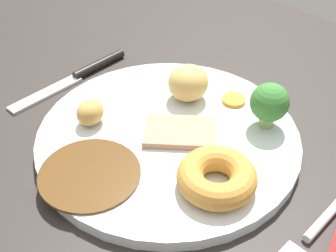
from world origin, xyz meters
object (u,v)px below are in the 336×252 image
Objects in this scene: roast_potato_left at (90,113)px; fork at (314,231)px; yorkshire_pudding at (217,177)px; knife at (81,74)px; carrot_coin_front at (234,100)px; meat_slice_main at (180,132)px; dinner_plate at (168,137)px; roast_potato_right at (188,83)px; broccoli_floret at (269,103)px.

roast_potato_left reaches higher than fork.
yorkshire_pudding is at bearing -170.78° from roast_potato_left.
knife is (10.42, -5.86, -2.41)cm from roast_potato_left.
roast_potato_left is at bearing 9.22° from yorkshire_pudding.
yorkshire_pudding is 14.51cm from carrot_coin_front.
meat_slice_main is 9.18cm from carrot_coin_front.
roast_potato_left reaches higher than dinner_plate.
roast_potato_right reaches higher than meat_slice_main.
yorkshire_pudding is at bearing 144.22° from roast_potato_right.
dinner_plate is 1.59× the size of knife.
roast_potato_right is at bearing 14.58° from broccoli_floret.
roast_potato_left is at bearing 33.78° from dinner_plate.
knife is at bearing -0.27° from meat_slice_main.
roast_potato_left is at bearing 33.54° from meat_slice_main.
broccoli_floret is at bearing 170.61° from carrot_coin_front.
carrot_coin_front is (-1.39, -9.91, 0.92)cm from dinner_plate.
carrot_coin_front is 6.24cm from broccoli_floret.
roast_potato_right is at bearing -35.78° from yorkshire_pudding.
meat_slice_main is 2.80× the size of carrot_coin_front.
dinner_plate is 3.74× the size of yorkshire_pudding.
fork is (-21.56, 5.77, -3.24)cm from roast_potato_right.
carrot_coin_front reaches higher than fork.
roast_potato_left is at bearing 58.81° from knife.
broccoli_floret is (-14.38, -14.04, 1.63)cm from roast_potato_left.
broccoli_floret is at bearing -126.58° from fork.
yorkshire_pudding is at bearing 101.22° from broccoli_floret.
roast_potato_left is at bearing -78.62° from fork.
broccoli_floret reaches higher than roast_potato_right.
roast_potato_left is (8.70, 5.77, 1.07)cm from meat_slice_main.
knife is (27.05, -3.16, -2.28)cm from yorkshire_pudding.
roast_potato_right is 0.27× the size of knife.
carrot_coin_front is at bearing -91.29° from meat_slice_main.
roast_potato_right is (4.24, -5.69, 1.83)cm from meat_slice_main.
broccoli_floret reaches higher than dinner_plate.
roast_potato_left is at bearing 68.70° from roast_potato_right.
broccoli_floret is at bearing -78.78° from yorkshire_pudding.
roast_potato_left reaches higher than meat_slice_main.
roast_potato_right is 0.91× the size of broccoli_floret.
yorkshire_pudding is at bearing 122.22° from carrot_coin_front.
meat_slice_main is at bearing -146.46° from roast_potato_left.
roast_potato_right is 10.28cm from broccoli_floret.
carrot_coin_front is 0.53× the size of broccoli_floret.
carrot_coin_front is at bearing -141.91° from roast_potato_right.
roast_potato_right is 0.32× the size of fork.
roast_potato_right is 22.55cm from fork.
fork is 0.82× the size of knife.
yorkshire_pudding reaches higher than dinner_plate.
dinner_plate is 8.65× the size of roast_potato_left.
dinner_plate is at bearing 115.38° from roast_potato_right.
roast_potato_left is at bearing 44.32° from broccoli_floret.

